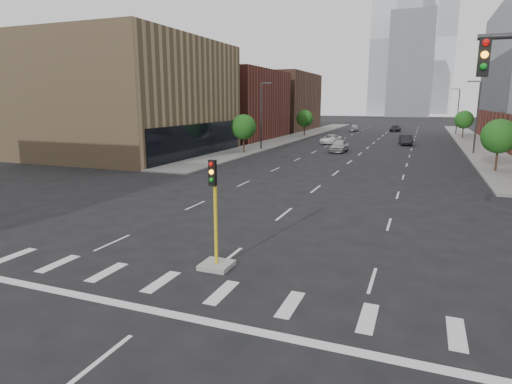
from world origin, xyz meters
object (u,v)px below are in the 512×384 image
Objects in this scene: car_mid_right at (406,140)px; car_deep_right at (395,128)px; median_traffic_signal at (216,245)px; car_distant at (355,128)px; car_near_left at (339,146)px; car_far_left at (331,139)px.

car_mid_right is 0.99× the size of car_deep_right.
median_traffic_signal reaches higher than car_deep_right.
median_traffic_signal is at bearing -92.53° from car_distant.
car_near_left reaches higher than car_mid_right.
car_mid_right is 30.96m from car_deep_right.
car_near_left is 0.94× the size of car_far_left.
car_distant reaches higher than car_far_left.
car_far_left is 31.18m from car_distant.
car_mid_right reaches higher than car_distant.
car_near_left is at bearing -65.81° from car_far_left.
median_traffic_signal is 0.92× the size of car_mid_right.
car_mid_right is (7.84, 13.15, -0.04)m from car_near_left.
median_traffic_signal reaches higher than car_near_left.
car_distant is at bearing 94.87° from median_traffic_signal.
car_deep_right is 8.89m from car_distant.
car_mid_right reaches higher than car_far_left.
median_traffic_signal is at bearing -84.74° from car_near_left.
car_deep_right is 1.08× the size of car_distant.
median_traffic_signal is 86.17m from car_deep_right.
car_near_left is 15.31m from car_mid_right.
median_traffic_signal is 53.38m from car_far_left.
car_deep_right is at bearing 89.00° from median_traffic_signal.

